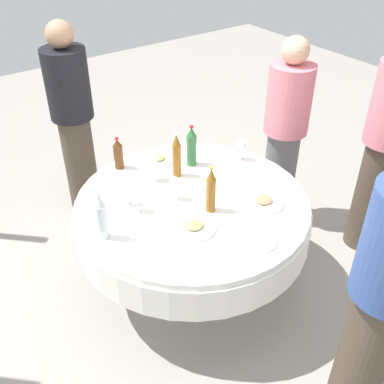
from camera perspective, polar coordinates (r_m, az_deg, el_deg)
The scene contains 20 objects.
ground_plane at distance 3.45m, azimuth -0.00°, elevation -10.99°, with size 10.00×10.00×0.00m, color gray.
dining_table at distance 3.05m, azimuth -0.00°, elevation -3.18°, with size 1.54×1.54×0.74m.
bottle_clear_west at distance 2.63m, azimuth -11.11°, elevation -3.16°, with size 0.06×0.06×0.31m.
bottle_amber_south at distance 2.79m, azimuth 2.37°, elevation 0.19°, with size 0.06×0.06×0.32m.
bottle_amber_mid at distance 3.12m, azimuth -1.91°, elevation 4.47°, with size 0.06×0.06×0.33m.
bottle_green_far at distance 3.25m, azimuth -0.06°, elevation 5.64°, with size 0.07×0.07×0.31m.
bottle_brown_east at distance 3.27m, azimuth -9.14°, elevation 4.68°, with size 0.07×0.07×0.24m.
wine_glass_far at distance 2.91m, azimuth -2.22°, elevation 0.89°, with size 0.06×0.06×0.15m.
wine_glass_east at distance 2.82m, azimuth -7.00°, elevation -0.66°, with size 0.07×0.07×0.15m.
wine_glass_near at distance 3.10m, azimuth -4.89°, elevation 3.29°, with size 0.06×0.06×0.17m.
wine_glass_left at distance 3.35m, azimuth 6.09°, elevation 5.66°, with size 0.07×0.07×0.15m.
wine_glass_inner at distance 2.89m, azimuth -8.28°, elevation 0.23°, with size 0.07×0.07×0.14m.
plate_inner at distance 2.96m, azimuth 8.92°, elevation -1.19°, with size 0.26×0.26×0.04m.
plate_outer at distance 3.37m, azimuth -4.15°, elevation 4.02°, with size 0.22×0.22×0.04m.
plate_north at distance 2.72m, azimuth 0.34°, elevation -4.38°, with size 0.25×0.25×0.04m.
plate_right at distance 2.66m, azimuth 8.39°, elevation -5.98°, with size 0.20×0.20×0.02m.
fork_south at distance 3.20m, azimuth 5.33°, elevation 1.91°, with size 0.18×0.02×0.01m, color silver.
person_west at distance 3.84m, azimuth -14.55°, elevation 8.75°, with size 0.34×0.34×1.62m.
person_south at distance 2.32m, azimuth 22.76°, elevation -12.06°, with size 0.34×0.34×1.68m.
person_mid at distance 3.68m, azimuth 11.46°, elevation 7.28°, with size 0.34×0.34×1.56m.
Camera 1 is at (1.40, 1.94, 2.48)m, focal length 42.93 mm.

